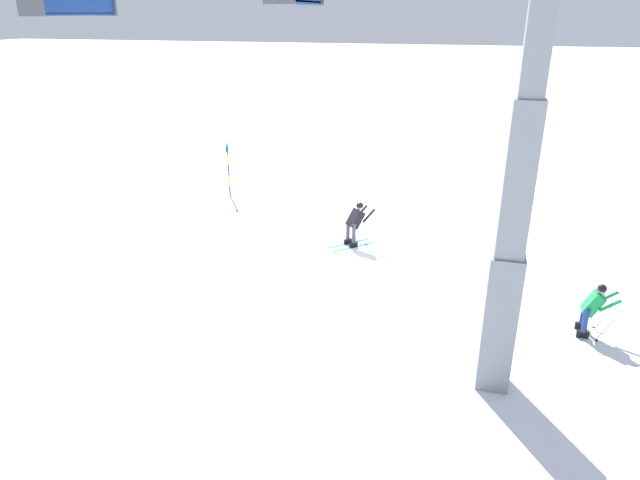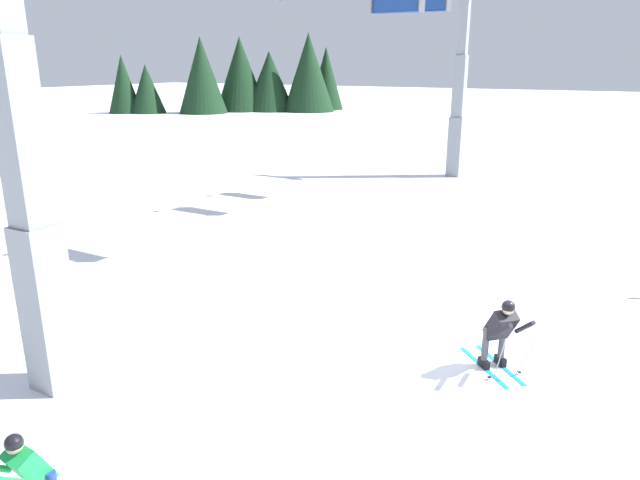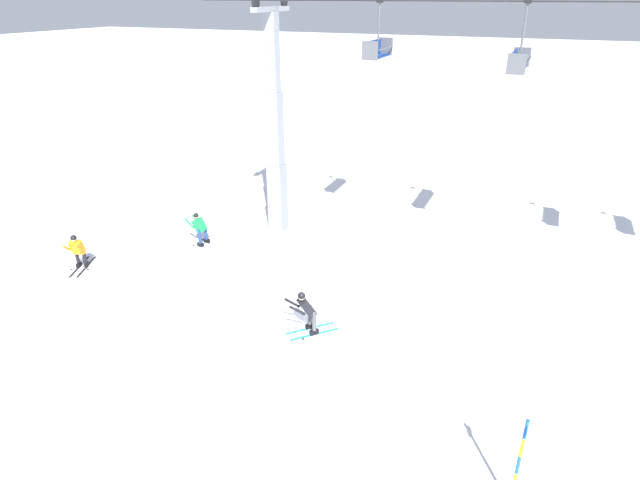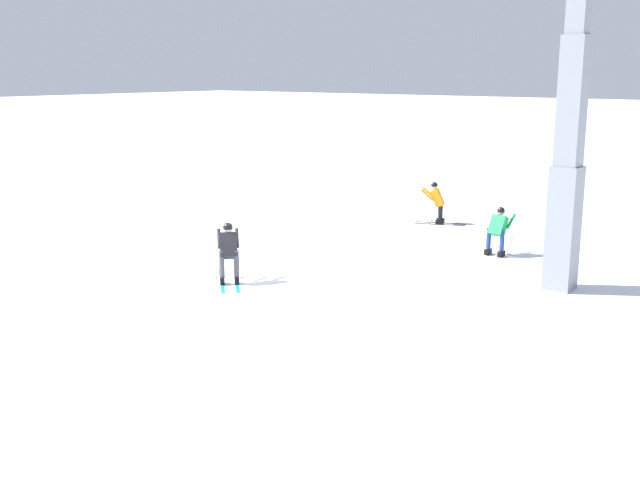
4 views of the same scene
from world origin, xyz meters
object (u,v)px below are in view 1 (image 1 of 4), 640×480
Objects in this scene: lift_tower_near at (516,204)px; skier_distant_uphill at (593,306)px; trail_marker_pole at (228,168)px; skier_carving_main at (356,221)px; chairlift_seat_second at (73,0)px.

lift_tower_near reaches higher than skier_distant_uphill.
trail_marker_pole is at bearing -31.35° from skier_distant_uphill.
skier_distant_uphill is (-6.77, 4.11, -0.09)m from skier_carving_main.
skier_distant_uphill is (-2.30, -2.70, -3.27)m from lift_tower_near.
skier_carving_main is at bearing 148.53° from trail_marker_pole.
lift_tower_near is at bearing 180.00° from chairlift_seat_second.
trail_marker_pole is at bearing -44.61° from lift_tower_near.
chairlift_seat_second is at bearing -0.00° from lift_tower_near.
trail_marker_pole reaches higher than skier_carving_main.
trail_marker_pole is at bearing -31.47° from skier_carving_main.
chairlift_seat_second reaches higher than trail_marker_pole.
skier_distant_uphill is (-13.17, 8.02, -0.46)m from trail_marker_pole.
chairlift_seat_second is at bearing 99.62° from trail_marker_pole.
chairlift_seat_second reaches higher than skier_carving_main.
chairlift_seat_second is 1.01× the size of trail_marker_pole.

